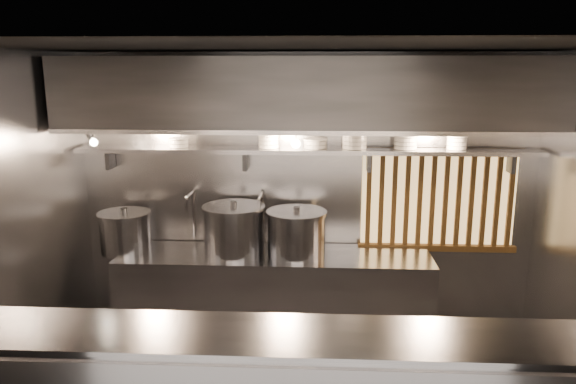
# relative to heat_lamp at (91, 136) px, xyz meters

# --- Properties ---
(ceiling) EXTENTS (4.50, 4.50, 0.00)m
(ceiling) POSITION_rel_heat_lamp_xyz_m (1.90, -0.85, 0.73)
(ceiling) COLOR black
(ceiling) RESTS_ON wall_back
(wall_back) EXTENTS (4.50, 0.00, 4.50)m
(wall_back) POSITION_rel_heat_lamp_xyz_m (1.90, 0.65, -0.67)
(wall_back) COLOR gray
(wall_back) RESTS_ON floor
(wall_left) EXTENTS (0.00, 3.00, 3.00)m
(wall_left) POSITION_rel_heat_lamp_xyz_m (-0.35, -0.85, -0.67)
(wall_left) COLOR gray
(wall_left) RESTS_ON floor
(cooking_bench) EXTENTS (3.00, 0.70, 0.90)m
(cooking_bench) POSITION_rel_heat_lamp_xyz_m (1.60, 0.28, -1.62)
(cooking_bench) COLOR #9A9A9F
(cooking_bench) RESTS_ON floor
(bowl_shelf) EXTENTS (4.40, 0.34, 0.04)m
(bowl_shelf) POSITION_rel_heat_lamp_xyz_m (1.90, 0.47, -0.19)
(bowl_shelf) COLOR #9A9A9F
(bowl_shelf) RESTS_ON wall_back
(exhaust_hood) EXTENTS (4.40, 0.81, 0.65)m
(exhaust_hood) POSITION_rel_heat_lamp_xyz_m (1.90, 0.25, 0.36)
(exhaust_hood) COLOR #2D2D30
(exhaust_hood) RESTS_ON ceiling
(wood_screen) EXTENTS (1.56, 0.09, 1.04)m
(wood_screen) POSITION_rel_heat_lamp_xyz_m (3.20, 0.60, -0.69)
(wood_screen) COLOR #FFC772
(wood_screen) RESTS_ON wall_back
(faucet_left) EXTENTS (0.04, 0.30, 0.50)m
(faucet_left) POSITION_rel_heat_lamp_xyz_m (0.75, 0.52, -0.76)
(faucet_left) COLOR silver
(faucet_left) RESTS_ON wall_back
(faucet_right) EXTENTS (0.04, 0.30, 0.50)m
(faucet_right) POSITION_rel_heat_lamp_xyz_m (1.45, 0.52, -0.76)
(faucet_right) COLOR silver
(faucet_right) RESTS_ON wall_back
(heat_lamp) EXTENTS (0.25, 0.35, 0.20)m
(heat_lamp) POSITION_rel_heat_lamp_xyz_m (0.00, 0.00, 0.00)
(heat_lamp) COLOR #9A9A9F
(heat_lamp) RESTS_ON exhaust_hood
(pendant_bulb) EXTENTS (0.09, 0.09, 0.19)m
(pendant_bulb) POSITION_rel_heat_lamp_xyz_m (1.80, 0.35, -0.11)
(pendant_bulb) COLOR #2D2D30
(pendant_bulb) RESTS_ON exhaust_hood
(stock_pot_left) EXTENTS (0.53, 0.53, 0.43)m
(stock_pot_left) POSITION_rel_heat_lamp_xyz_m (0.15, 0.28, -0.97)
(stock_pot_left) COLOR #9A9A9F
(stock_pot_left) RESTS_ON cooking_bench
(stock_pot_mid) EXTENTS (0.71, 0.71, 0.47)m
(stock_pot_mid) POSITION_rel_heat_lamp_xyz_m (1.81, 0.27, -0.95)
(stock_pot_mid) COLOR #9A9A9F
(stock_pot_mid) RESTS_ON cooking_bench
(stock_pot_right) EXTENTS (0.64, 0.64, 0.51)m
(stock_pot_right) POSITION_rel_heat_lamp_xyz_m (1.21, 0.28, -0.93)
(stock_pot_right) COLOR #9A9A9F
(stock_pot_right) RESTS_ON cooking_bench
(bowl_stack_0) EXTENTS (0.20, 0.20, 0.09)m
(bowl_stack_0) POSITION_rel_heat_lamp_xyz_m (0.66, 0.47, -0.12)
(bowl_stack_0) COLOR silver
(bowl_stack_0) RESTS_ON bowl_shelf
(bowl_stack_1) EXTENTS (0.21, 0.21, 0.13)m
(bowl_stack_1) POSITION_rel_heat_lamp_xyz_m (1.53, 0.47, -0.10)
(bowl_stack_1) COLOR silver
(bowl_stack_1) RESTS_ON bowl_shelf
(bowl_stack_2) EXTENTS (0.23, 0.23, 0.09)m
(bowl_stack_2) POSITION_rel_heat_lamp_xyz_m (1.98, 0.47, -0.12)
(bowl_stack_2) COLOR silver
(bowl_stack_2) RESTS_ON bowl_shelf
(bowl_stack_3) EXTENTS (0.25, 0.25, 0.17)m
(bowl_stack_3) POSITION_rel_heat_lamp_xyz_m (2.35, 0.47, -0.08)
(bowl_stack_3) COLOR silver
(bowl_stack_3) RESTS_ON bowl_shelf
(bowl_stack_4) EXTENTS (0.23, 0.23, 0.13)m
(bowl_stack_4) POSITION_rel_heat_lamp_xyz_m (2.83, 0.47, -0.10)
(bowl_stack_4) COLOR silver
(bowl_stack_4) RESTS_ON bowl_shelf
(bowl_stack_5) EXTENTS (0.20, 0.20, 0.13)m
(bowl_stack_5) POSITION_rel_heat_lamp_xyz_m (3.31, 0.47, -0.10)
(bowl_stack_5) COLOR silver
(bowl_stack_5) RESTS_ON bowl_shelf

